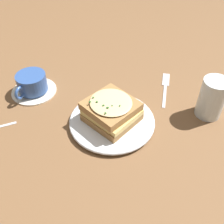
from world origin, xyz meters
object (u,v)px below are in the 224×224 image
object	(u,v)px
water_glass	(212,98)
teacup_with_saucer	(32,85)
fork	(165,85)
sandwich	(112,111)
dinner_plate	(112,121)

from	to	relation	value
water_glass	teacup_with_saucer	bearing A→B (deg)	157.66
water_glass	fork	world-z (taller)	water_glass
sandwich	teacup_with_saucer	bearing A→B (deg)	139.09
dinner_plate	sandwich	world-z (taller)	sandwich
teacup_with_saucer	water_glass	world-z (taller)	water_glass
sandwich	teacup_with_saucer	size ratio (longest dim) A/B	1.24
sandwich	teacup_with_saucer	xyz separation A→B (m)	(-0.21, 0.18, -0.02)
dinner_plate	sandwich	size ratio (longest dim) A/B	1.36
teacup_with_saucer	fork	size ratio (longest dim) A/B	0.83
teacup_with_saucer	water_glass	distance (m)	0.52
dinner_plate	sandwich	bearing A→B (deg)	123.14
dinner_plate	fork	distance (m)	0.24
dinner_plate	teacup_with_saucer	bearing A→B (deg)	138.99
teacup_with_saucer	fork	world-z (taller)	teacup_with_saucer
dinner_plate	fork	size ratio (longest dim) A/B	1.41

